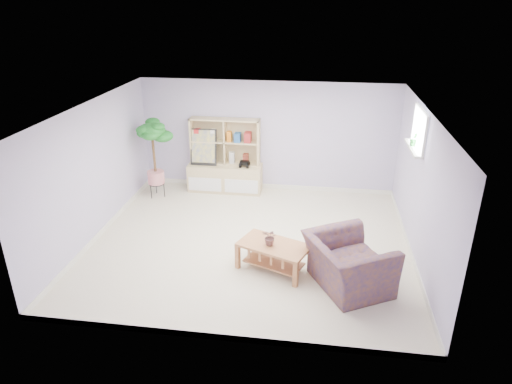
# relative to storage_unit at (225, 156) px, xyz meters

# --- Properties ---
(floor) EXTENTS (5.50, 5.00, 0.01)m
(floor) POSITION_rel_storage_unit_xyz_m (0.90, -2.24, -0.80)
(floor) COLOR beige
(floor) RESTS_ON ground
(ceiling) EXTENTS (5.50, 5.00, 0.01)m
(ceiling) POSITION_rel_storage_unit_xyz_m (0.90, -2.24, 1.60)
(ceiling) COLOR silver
(ceiling) RESTS_ON walls
(walls) EXTENTS (5.51, 5.01, 2.40)m
(walls) POSITION_rel_storage_unit_xyz_m (0.90, -2.24, 0.40)
(walls) COLOR #B4AAD2
(walls) RESTS_ON floor
(baseboard) EXTENTS (5.50, 5.00, 0.10)m
(baseboard) POSITION_rel_storage_unit_xyz_m (0.90, -2.24, -0.75)
(baseboard) COLOR silver
(baseboard) RESTS_ON floor
(window) EXTENTS (0.10, 0.98, 0.68)m
(window) POSITION_rel_storage_unit_xyz_m (3.63, -1.64, 1.20)
(window) COLOR #C8DDFF
(window) RESTS_ON walls
(window_sill) EXTENTS (0.14, 1.00, 0.04)m
(window_sill) POSITION_rel_storage_unit_xyz_m (3.57, -1.64, 0.88)
(window_sill) COLOR silver
(window_sill) RESTS_ON walls
(storage_unit) EXTENTS (1.61, 0.54, 1.61)m
(storage_unit) POSITION_rel_storage_unit_xyz_m (0.00, 0.00, 0.00)
(storage_unit) COLOR tan
(storage_unit) RESTS_ON floor
(poster) EXTENTS (0.57, 0.13, 0.79)m
(poster) POSITION_rel_storage_unit_xyz_m (-0.45, -0.03, 0.19)
(poster) COLOR yellow
(poster) RESTS_ON storage_unit
(toy_truck) EXTENTS (0.30, 0.21, 0.15)m
(toy_truck) POSITION_rel_storage_unit_xyz_m (0.45, -0.07, -0.12)
(toy_truck) COLOR black
(toy_truck) RESTS_ON storage_unit
(coffee_table) EXTENTS (1.23, 0.96, 0.45)m
(coffee_table) POSITION_rel_storage_unit_xyz_m (1.40, -3.01, -0.58)
(coffee_table) COLOR #96582D
(coffee_table) RESTS_ON floor
(table_plant) EXTENTS (0.31, 0.31, 0.27)m
(table_plant) POSITION_rel_storage_unit_xyz_m (1.34, -3.03, -0.23)
(table_plant) COLOR #145320
(table_plant) RESTS_ON coffee_table
(floor_tree) EXTENTS (0.66, 0.66, 1.69)m
(floor_tree) POSITION_rel_storage_unit_xyz_m (-1.40, -0.53, 0.04)
(floor_tree) COLOR #106419
(floor_tree) RESTS_ON floor
(armchair) EXTENTS (1.48, 1.54, 0.88)m
(armchair) POSITION_rel_storage_unit_xyz_m (2.53, -3.31, -0.36)
(armchair) COLOR navy
(armchair) RESTS_ON floor
(sill_plant) EXTENTS (0.15, 0.12, 0.24)m
(sill_plant) POSITION_rel_storage_unit_xyz_m (3.57, -1.58, 1.01)
(sill_plant) COLOR #106419
(sill_plant) RESTS_ON window_sill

